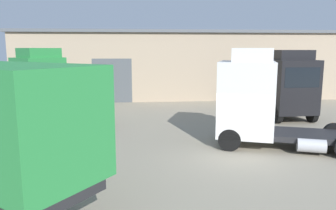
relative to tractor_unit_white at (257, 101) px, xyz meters
name	(u,v)px	position (x,y,z in m)	size (l,w,h in m)	color
ground_plane	(239,153)	(-1.06, -1.10, -2.06)	(60.00, 60.00, 0.00)	gray
warehouse_building	(183,64)	(-1.06, 17.54, 0.91)	(29.66, 9.78, 5.94)	tan
tractor_unit_white	(257,101)	(0.00, 0.00, 0.00)	(7.05, 4.53, 4.39)	silver
tractor_unit_black	(288,87)	(3.95, 5.47, -0.04)	(2.69, 6.76, 4.30)	black
tractor_unit_green	(44,86)	(-11.15, 6.58, 0.02)	(6.46, 6.37, 4.42)	#28843D
traffic_cone	(332,128)	(4.89, 1.98, -1.81)	(0.40, 0.40, 0.55)	black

